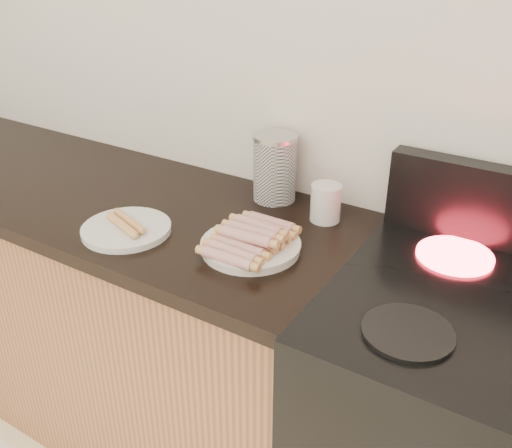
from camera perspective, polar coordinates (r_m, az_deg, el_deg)
The scene contains 11 objects.
wall_back at distance 1.65m, azimuth 1.42°, elevation 16.78°, with size 4.00×0.04×2.60m, color silver.
cabinet_base at distance 2.22m, azimuth -19.04°, elevation -6.26°, with size 2.20×0.59×0.86m, color #9F643B.
counter_slab at distance 2.01m, azimuth -21.00°, elevation 4.45°, with size 2.20×0.62×0.04m, color black.
burner_near_left at distance 1.16m, azimuth 14.94°, elevation -10.41°, with size 0.18×0.18×0.01m, color black.
burner_far_left at distance 1.44m, azimuth 19.26°, elevation -2.98°, with size 0.18×0.18×0.01m, color #FF1E2D.
main_plate at distance 1.41m, azimuth -0.53°, elevation -2.32°, with size 0.25×0.25×0.02m, color white.
side_plate at distance 1.53m, azimuth -12.83°, elevation -0.51°, with size 0.23×0.23×0.02m, color white.
hotdog_pile at distance 1.40m, azimuth -0.54°, elevation -1.30°, with size 0.13×0.24×0.05m.
plain_sausages at distance 1.52m, azimuth -12.91°, elevation 0.12°, with size 0.14×0.09×0.02m.
canister at distance 1.64m, azimuth 1.89°, elevation 5.67°, with size 0.13×0.13×0.20m.
mug at distance 1.55m, azimuth 6.98°, elevation 2.12°, with size 0.08×0.08×0.10m, color silver.
Camera 1 is at (0.82, 0.60, 1.62)m, focal length 40.00 mm.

